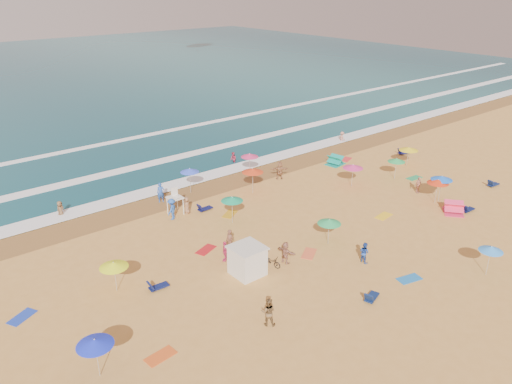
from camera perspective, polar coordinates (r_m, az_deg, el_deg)
ground at (r=38.98m, az=2.41°, el=-5.75°), size 220.00×220.00×0.00m
wet_sand at (r=48.08m, az=-7.44°, el=-0.07°), size 220.00×220.00×0.00m
surf_foam at (r=55.28m, az=-12.32°, el=2.84°), size 200.00×18.70×0.05m
cabana at (r=34.58m, az=-0.99°, el=-7.91°), size 2.00×2.00×2.00m
cabana_roof at (r=34.04m, az=-1.00°, el=-6.39°), size 2.20×2.20×0.12m
bicycle at (r=35.72m, az=1.74°, el=-7.92°), size 0.97×1.64×0.81m
lifeguard_stand at (r=43.55m, az=-9.22°, el=-1.24°), size 1.20×1.20×2.10m
beach_umbrellas at (r=41.99m, az=4.50°, el=-0.34°), size 51.32×26.78×0.74m
loungers at (r=42.78m, az=12.34°, el=-3.27°), size 51.39×18.56×0.34m
towels at (r=38.56m, az=3.10°, el=-6.09°), size 39.85×20.44×0.03m
popup_tents at (r=50.78m, az=14.84°, el=1.34°), size 3.46×17.14×1.20m
beachgoers at (r=41.75m, az=-1.62°, el=-2.41°), size 51.91×24.75×2.14m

